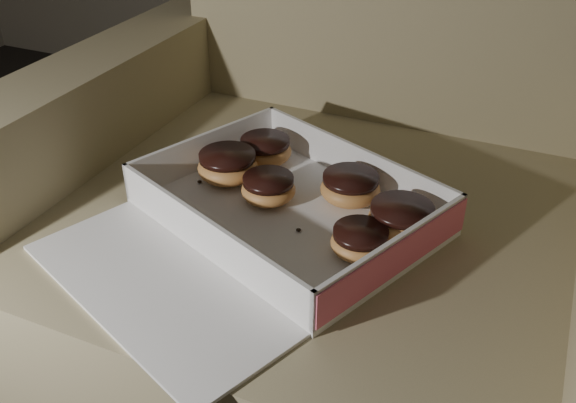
# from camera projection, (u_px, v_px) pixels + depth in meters

# --- Properties ---
(armchair) EXTENTS (0.94, 0.80, 0.98)m
(armchair) POSITION_uv_depth(u_px,v_px,m) (333.00, 250.00, 1.04)
(armchair) COLOR #897E57
(armchair) RESTS_ON floor
(bakery_box) EXTENTS (0.51, 0.55, 0.06)m
(bakery_box) POSITION_uv_depth(u_px,v_px,m) (268.00, 223.00, 0.86)
(bakery_box) COLOR white
(bakery_box) RESTS_ON armchair
(donut_a) EXTENTS (0.08, 0.08, 0.04)m
(donut_a) POSITION_uv_depth(u_px,v_px,m) (350.00, 187.00, 0.90)
(donut_a) COLOR #C98846
(donut_a) RESTS_ON bakery_box
(donut_b) EXTENTS (0.09, 0.09, 0.04)m
(donut_b) POSITION_uv_depth(u_px,v_px,m) (228.00, 166.00, 0.95)
(donut_b) COLOR #C98846
(donut_b) RESTS_ON bakery_box
(donut_c) EXTENTS (0.09, 0.09, 0.04)m
(donut_c) POSITION_uv_depth(u_px,v_px,m) (401.00, 219.00, 0.83)
(donut_c) COLOR #C98846
(donut_c) RESTS_ON bakery_box
(donut_d) EXTENTS (0.08, 0.08, 0.04)m
(donut_d) POSITION_uv_depth(u_px,v_px,m) (268.00, 188.00, 0.90)
(donut_d) COLOR #C98846
(donut_d) RESTS_ON bakery_box
(donut_e) EXTENTS (0.08, 0.08, 0.04)m
(donut_e) POSITION_uv_depth(u_px,v_px,m) (265.00, 150.00, 0.99)
(donut_e) COLOR #C98846
(donut_e) RESTS_ON bakery_box
(donut_f) EXTENTS (0.07, 0.07, 0.04)m
(donut_f) POSITION_uv_depth(u_px,v_px,m) (360.00, 241.00, 0.80)
(donut_f) COLOR #C98846
(donut_f) RESTS_ON bakery_box
(crumb_a) EXTENTS (0.01, 0.01, 0.00)m
(crumb_a) POSITION_uv_depth(u_px,v_px,m) (219.00, 245.00, 0.82)
(crumb_a) COLOR black
(crumb_a) RESTS_ON bakery_box
(crumb_b) EXTENTS (0.01, 0.01, 0.00)m
(crumb_b) POSITION_uv_depth(u_px,v_px,m) (200.00, 182.00, 0.95)
(crumb_b) COLOR black
(crumb_b) RESTS_ON bakery_box
(crumb_c) EXTENTS (0.01, 0.01, 0.00)m
(crumb_c) POSITION_uv_depth(u_px,v_px,m) (299.00, 230.00, 0.85)
(crumb_c) COLOR black
(crumb_c) RESTS_ON bakery_box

